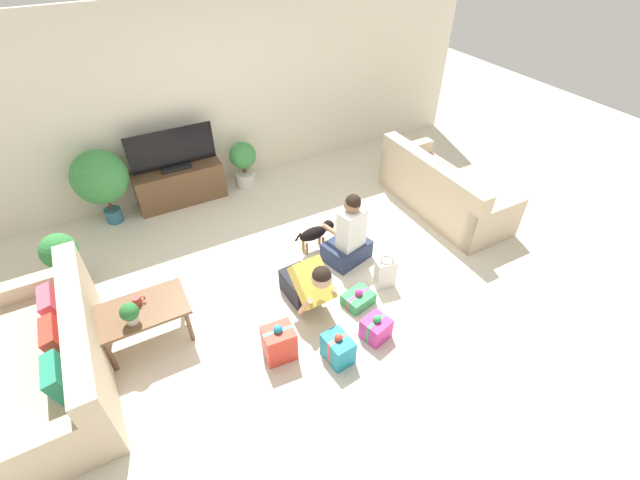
{
  "coord_description": "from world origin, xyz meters",
  "views": [
    {
      "loc": [
        -1.46,
        -3.19,
        3.54
      ],
      "look_at": [
        0.33,
        0.11,
        0.45
      ],
      "focal_mm": 24.0,
      "sensor_mm": 36.0,
      "label": 1
    }
  ],
  "objects_px": {
    "gift_box_c": "(338,348)",
    "potted_plant_back_right": "(243,162)",
    "gift_box_a": "(279,343)",
    "gift_bag_a": "(385,273)",
    "gift_box_b": "(376,328)",
    "gift_box_d": "(358,299)",
    "sofa_left": "(60,360)",
    "tv": "(172,152)",
    "potted_plant_corner_left": "(62,257)",
    "mug": "(137,301)",
    "person_kneeling": "(308,284)",
    "tabletop_plant": "(130,313)",
    "potted_plant_back_left": "(100,178)",
    "tv_console": "(180,185)",
    "dog": "(317,233)",
    "sofa_right": "(442,191)",
    "person_sitting": "(349,237)"
  },
  "relations": [
    {
      "from": "mug",
      "to": "tabletop_plant",
      "type": "relative_size",
      "value": 0.54
    },
    {
      "from": "sofa_left",
      "to": "potted_plant_back_right",
      "type": "bearing_deg",
      "value": 132.14
    },
    {
      "from": "tv",
      "to": "sofa_right",
      "type": "bearing_deg",
      "value": -31.73
    },
    {
      "from": "potted_plant_corner_left",
      "to": "gift_box_b",
      "type": "height_order",
      "value": "potted_plant_corner_left"
    },
    {
      "from": "tv_console",
      "to": "potted_plant_back_left",
      "type": "xyz_separation_m",
      "value": [
        -0.96,
        -0.05,
        0.41
      ]
    },
    {
      "from": "person_kneeling",
      "to": "tabletop_plant",
      "type": "bearing_deg",
      "value": 168.64
    },
    {
      "from": "gift_box_b",
      "to": "gift_box_d",
      "type": "bearing_deg",
      "value": 79.18
    },
    {
      "from": "potted_plant_back_left",
      "to": "gift_box_c",
      "type": "distance_m",
      "value": 3.77
    },
    {
      "from": "gift_box_b",
      "to": "gift_bag_a",
      "type": "relative_size",
      "value": 0.81
    },
    {
      "from": "gift_box_d",
      "to": "mug",
      "type": "relative_size",
      "value": 3.04
    },
    {
      "from": "tv_console",
      "to": "tv",
      "type": "height_order",
      "value": "tv"
    },
    {
      "from": "potted_plant_corner_left",
      "to": "gift_box_a",
      "type": "xyz_separation_m",
      "value": [
        1.68,
        -2.01,
        -0.24
      ]
    },
    {
      "from": "sofa_left",
      "to": "gift_box_b",
      "type": "xyz_separation_m",
      "value": [
        2.77,
        -0.94,
        -0.17
      ]
    },
    {
      "from": "potted_plant_back_left",
      "to": "gift_box_b",
      "type": "distance_m",
      "value": 3.95
    },
    {
      "from": "sofa_left",
      "to": "person_sitting",
      "type": "height_order",
      "value": "person_sitting"
    },
    {
      "from": "gift_box_a",
      "to": "gift_bag_a",
      "type": "bearing_deg",
      "value": 11.77
    },
    {
      "from": "potted_plant_corner_left",
      "to": "gift_box_a",
      "type": "relative_size",
      "value": 1.65
    },
    {
      "from": "sofa_left",
      "to": "gift_box_c",
      "type": "bearing_deg",
      "value": 66.83
    },
    {
      "from": "sofa_right",
      "to": "gift_bag_a",
      "type": "height_order",
      "value": "sofa_right"
    },
    {
      "from": "person_kneeling",
      "to": "dog",
      "type": "bearing_deg",
      "value": 53.57
    },
    {
      "from": "person_sitting",
      "to": "sofa_left",
      "type": "bearing_deg",
      "value": -10.57
    },
    {
      "from": "person_kneeling",
      "to": "mug",
      "type": "xyz_separation_m",
      "value": [
        -1.61,
        0.44,
        0.15
      ]
    },
    {
      "from": "sofa_left",
      "to": "tv",
      "type": "distance_m",
      "value": 3.02
    },
    {
      "from": "potted_plant_corner_left",
      "to": "person_kneeling",
      "type": "relative_size",
      "value": 0.89
    },
    {
      "from": "sofa_left",
      "to": "mug",
      "type": "height_order",
      "value": "sofa_left"
    },
    {
      "from": "person_sitting",
      "to": "gift_box_d",
      "type": "relative_size",
      "value": 2.62
    },
    {
      "from": "gift_box_c",
      "to": "potted_plant_back_right",
      "type": "bearing_deg",
      "value": 84.12
    },
    {
      "from": "gift_box_b",
      "to": "sofa_left",
      "type": "bearing_deg",
      "value": 161.22
    },
    {
      "from": "tabletop_plant",
      "to": "dog",
      "type": "bearing_deg",
      "value": 15.05
    },
    {
      "from": "mug",
      "to": "tv_console",
      "type": "bearing_deg",
      "value": 67.44
    },
    {
      "from": "dog",
      "to": "gift_box_a",
      "type": "distance_m",
      "value": 1.66
    },
    {
      "from": "gift_box_b",
      "to": "mug",
      "type": "xyz_separation_m",
      "value": [
        -2.02,
        1.13,
        0.38
      ]
    },
    {
      "from": "gift_box_a",
      "to": "tabletop_plant",
      "type": "distance_m",
      "value": 1.39
    },
    {
      "from": "tv",
      "to": "mug",
      "type": "bearing_deg",
      "value": -112.56
    },
    {
      "from": "potted_plant_back_right",
      "to": "mug",
      "type": "relative_size",
      "value": 5.92
    },
    {
      "from": "sofa_left",
      "to": "gift_bag_a",
      "type": "height_order",
      "value": "sofa_left"
    },
    {
      "from": "gift_box_a",
      "to": "gift_box_b",
      "type": "height_order",
      "value": "gift_box_a"
    },
    {
      "from": "gift_box_c",
      "to": "sofa_right",
      "type": "bearing_deg",
      "value": 30.29
    },
    {
      "from": "tv_console",
      "to": "potted_plant_corner_left",
      "type": "bearing_deg",
      "value": -144.03
    },
    {
      "from": "gift_box_b",
      "to": "gift_bag_a",
      "type": "bearing_deg",
      "value": 47.97
    },
    {
      "from": "gift_box_a",
      "to": "gift_box_d",
      "type": "distance_m",
      "value": 1.06
    },
    {
      "from": "potted_plant_corner_left",
      "to": "potted_plant_back_left",
      "type": "bearing_deg",
      "value": 61.02
    },
    {
      "from": "tv_console",
      "to": "gift_box_d",
      "type": "relative_size",
      "value": 3.32
    },
    {
      "from": "dog",
      "to": "gift_box_b",
      "type": "distance_m",
      "value": 1.53
    },
    {
      "from": "gift_box_a",
      "to": "gift_box_d",
      "type": "bearing_deg",
      "value": 11.18
    },
    {
      "from": "tv",
      "to": "person_kneeling",
      "type": "xyz_separation_m",
      "value": [
        0.67,
        -2.71,
        -0.44
      ]
    },
    {
      "from": "tv_console",
      "to": "mug",
      "type": "xyz_separation_m",
      "value": [
        -0.94,
        -2.26,
        0.23
      ]
    },
    {
      "from": "gift_box_b",
      "to": "dog",
      "type": "bearing_deg",
      "value": 84.82
    },
    {
      "from": "tv",
      "to": "gift_box_c",
      "type": "distance_m",
      "value": 3.55
    },
    {
      "from": "person_sitting",
      "to": "tv_console",
      "type": "bearing_deg",
      "value": -71.48
    }
  ]
}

